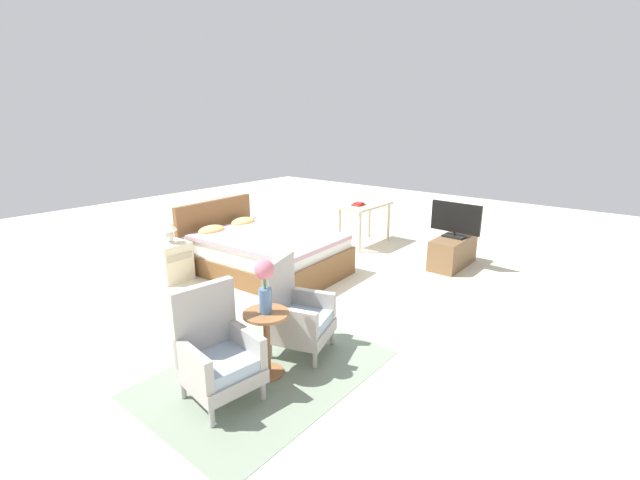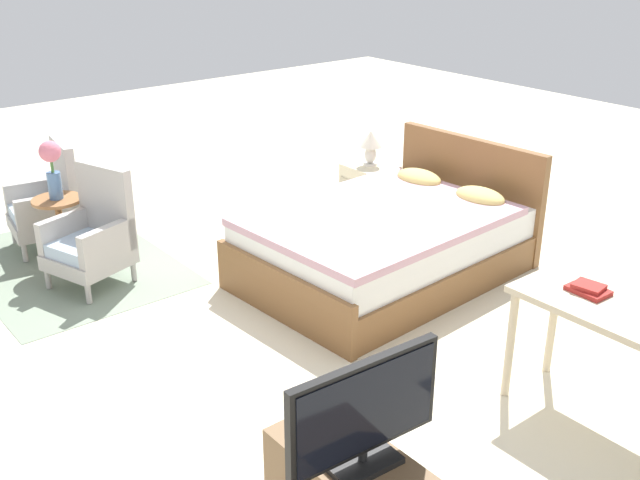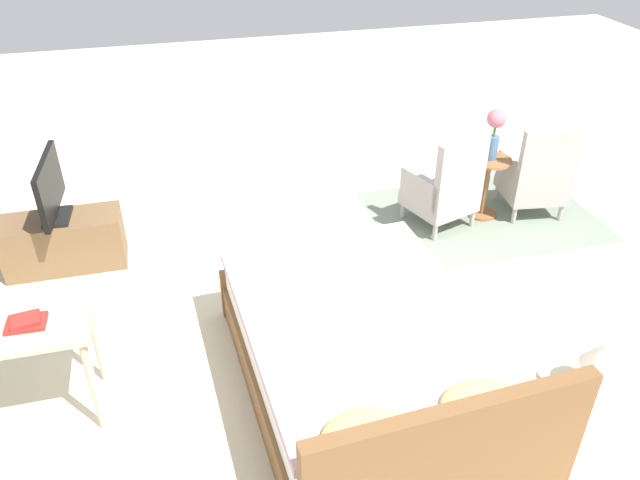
% 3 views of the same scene
% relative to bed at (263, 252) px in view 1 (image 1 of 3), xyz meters
% --- Properties ---
extents(ground_plane, '(16.00, 16.00, 0.00)m').
position_rel_bed_xyz_m(ground_plane, '(0.01, -0.95, -0.30)').
color(ground_plane, beige).
extents(floor_rug, '(2.10, 1.50, 0.01)m').
position_rel_bed_xyz_m(floor_rug, '(-1.82, -1.95, -0.29)').
color(floor_rug, gray).
rests_on(floor_rug, ground_plane).
extents(bed, '(1.60, 2.27, 0.96)m').
position_rel_bed_xyz_m(bed, '(0.00, 0.00, 0.00)').
color(bed, brown).
rests_on(bed, ground_plane).
extents(armchair_by_window_left, '(0.61, 0.61, 0.92)m').
position_rel_bed_xyz_m(armchair_by_window_left, '(-2.29, -1.89, 0.08)').
color(armchair_by_window_left, '#ADA8A3').
rests_on(armchair_by_window_left, floor_rug).
extents(armchair_by_window_right, '(0.68, 0.68, 0.92)m').
position_rel_bed_xyz_m(armchair_by_window_right, '(-1.35, -1.89, 0.08)').
color(armchair_by_window_right, '#ADA8A3').
rests_on(armchair_by_window_right, floor_rug).
extents(side_table, '(0.40, 0.40, 0.60)m').
position_rel_bed_xyz_m(side_table, '(-1.82, -1.97, 0.08)').
color(side_table, '#936038').
rests_on(side_table, ground_plane).
extents(flower_vase, '(0.17, 0.17, 0.48)m').
position_rel_bed_xyz_m(flower_vase, '(-1.82, -1.97, 0.59)').
color(flower_vase, '#4C709E').
rests_on(flower_vase, side_table).
extents(nightstand, '(0.44, 0.41, 0.54)m').
position_rel_bed_xyz_m(nightstand, '(-1.03, 0.73, -0.03)').
color(nightstand, beige).
rests_on(nightstand, ground_plane).
extents(table_lamp, '(0.22, 0.22, 0.33)m').
position_rel_bed_xyz_m(table_lamp, '(-1.03, 0.73, 0.45)').
color(table_lamp, silver).
rests_on(table_lamp, nightstand).
extents(tv_stand, '(0.96, 0.40, 0.46)m').
position_rel_bed_xyz_m(tv_stand, '(2.00, -2.08, -0.07)').
color(tv_stand, brown).
rests_on(tv_stand, ground_plane).
extents(tv_flatscreen, '(0.22, 0.77, 0.53)m').
position_rel_bed_xyz_m(tv_flatscreen, '(2.00, -2.08, 0.44)').
color(tv_flatscreen, black).
rests_on(tv_flatscreen, tv_stand).
extents(vanity_desk, '(1.04, 0.52, 0.74)m').
position_rel_bed_xyz_m(vanity_desk, '(2.12, -0.39, 0.33)').
color(vanity_desk, beige).
rests_on(vanity_desk, ground_plane).
extents(book_stack, '(0.22, 0.16, 0.05)m').
position_rel_bed_xyz_m(book_stack, '(1.96, -0.36, 0.46)').
color(book_stack, '#AD2823').
rests_on(book_stack, vanity_desk).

